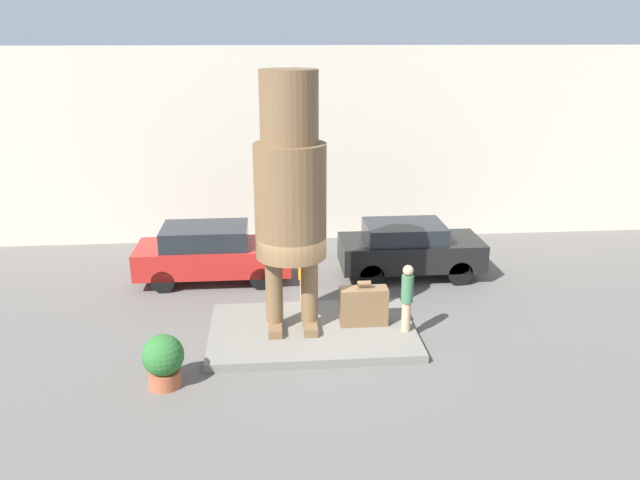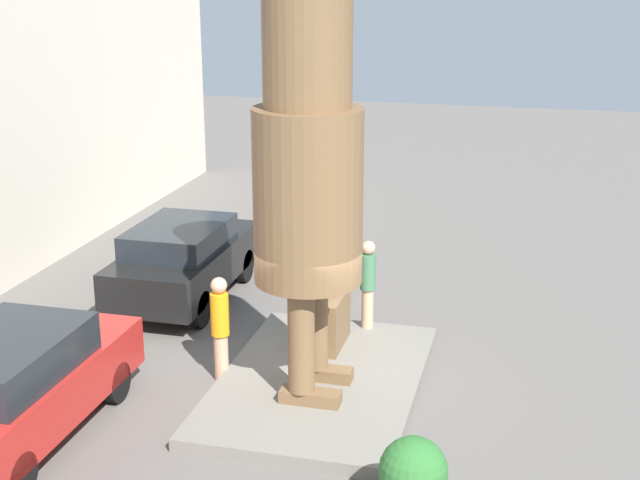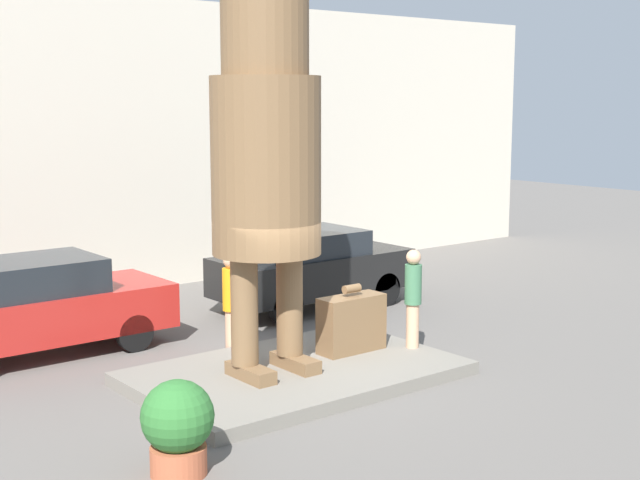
% 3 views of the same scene
% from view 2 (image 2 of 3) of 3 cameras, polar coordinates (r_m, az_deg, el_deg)
% --- Properties ---
extents(ground_plane, '(60.00, 60.00, 0.00)m').
position_cam_2_polar(ground_plane, '(14.58, 0.02, -9.45)').
color(ground_plane, '#605B56').
extents(pedestal, '(4.87, 3.14, 0.20)m').
position_cam_2_polar(pedestal, '(14.54, 0.02, -9.10)').
color(pedestal, slate).
rests_on(pedestal, ground_plane).
extents(statue_figure, '(1.62, 1.62, 5.97)m').
position_cam_2_polar(statue_figure, '(12.89, -0.78, 4.42)').
color(statue_figure, brown).
rests_on(statue_figure, pedestal).
extents(giant_suitcase, '(1.14, 0.45, 1.11)m').
position_cam_2_polar(giant_suitcase, '(15.43, 0.68, -5.15)').
color(giant_suitcase, brown).
rests_on(giant_suitcase, pedestal).
extents(tourist, '(0.28, 0.28, 1.65)m').
position_cam_2_polar(tourist, '(16.03, 3.08, -2.61)').
color(tourist, tan).
rests_on(tourist, pedestal).
extents(parked_car_red, '(4.40, 1.78, 1.65)m').
position_cam_2_polar(parked_car_red, '(13.46, -18.88, -8.79)').
color(parked_car_red, '#B2231E').
rests_on(parked_car_red, ground_plane).
extents(parked_car_black, '(4.13, 1.82, 1.63)m').
position_cam_2_polar(parked_car_black, '(18.08, -8.72, -1.20)').
color(parked_car_black, black).
rests_on(parked_car_black, ground_plane).
extents(planter_pot, '(0.85, 0.85, 1.12)m').
position_cam_2_polar(planter_pot, '(11.25, 5.98, -14.93)').
color(planter_pot, '#AD5638').
rests_on(planter_pot, ground_plane).
extents(worker_hivis, '(0.30, 0.30, 1.78)m').
position_cam_2_polar(worker_hivis, '(14.56, -6.41, -5.39)').
color(worker_hivis, tan).
rests_on(worker_hivis, ground_plane).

